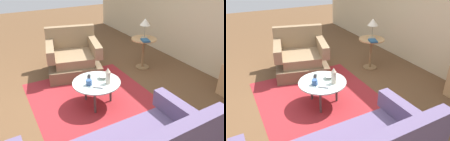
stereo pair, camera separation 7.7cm
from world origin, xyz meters
TOP-DOWN VIEW (x-y plane):
  - ground_plane at (0.00, 0.00)m, footprint 16.00×16.00m
  - back_wall at (0.00, 2.58)m, footprint 9.00×0.12m
  - area_rug at (-0.02, 0.12)m, footprint 2.43×1.91m
  - armchair at (-1.28, 0.21)m, footprint 1.13×1.18m
  - coffee_table at (-0.02, 0.12)m, footprint 0.74×0.74m
  - side_table at (-0.78, 1.56)m, footprint 0.51×0.51m
  - table_lamp at (-0.80, 1.58)m, footprint 0.21×0.21m
  - vase at (0.11, 0.26)m, footprint 0.08×0.08m
  - mug at (0.02, -0.02)m, footprint 0.13×0.09m
  - bowl at (-0.06, 0.26)m, footprint 0.15×0.15m
  - tv_remote_dark at (-0.20, 0.08)m, footprint 0.15×0.10m
  - tv_remote_silver at (0.15, 0.07)m, footprint 0.13×0.14m
  - book at (-0.62, 1.47)m, footprint 0.23×0.19m

SIDE VIEW (x-z plane):
  - ground_plane at x=0.00m, z-range 0.00..0.00m
  - area_rug at x=-0.02m, z-range 0.00..0.00m
  - armchair at x=-1.28m, z-range -0.14..0.73m
  - coffee_table at x=-0.02m, z-range 0.17..0.57m
  - tv_remote_dark at x=-0.20m, z-range 0.40..0.42m
  - tv_remote_silver at x=0.15m, z-range 0.40..0.42m
  - bowl at x=-0.06m, z-range 0.40..0.45m
  - mug at x=0.02m, z-range 0.40..0.48m
  - side_table at x=-0.78m, z-range 0.14..0.79m
  - vase at x=0.11m, z-range 0.40..0.65m
  - book at x=-0.62m, z-range 0.65..0.68m
  - table_lamp at x=-0.80m, z-range 0.76..1.16m
  - back_wall at x=0.00m, z-range 0.00..2.70m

